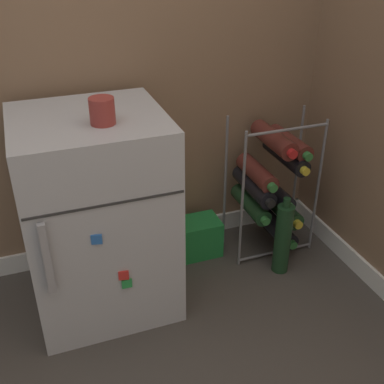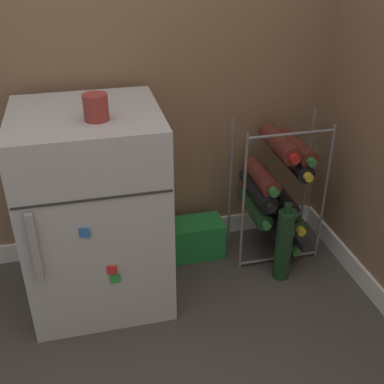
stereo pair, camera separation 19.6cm
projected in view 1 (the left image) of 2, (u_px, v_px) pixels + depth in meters
The scene contains 6 objects.
ground_plane at pixel (165, 331), 1.83m from camera, with size 14.00×14.00×0.00m, color #423D38.
mini_fridge at pixel (98, 215), 1.81m from camera, with size 0.53×0.52×0.79m.
wine_rack at pixel (271, 187), 2.15m from camera, with size 0.38×0.33×0.65m.
soda_box at pixel (190, 238), 2.21m from camera, with size 0.27×0.15×0.17m.
fridge_top_cup at pixel (102, 111), 1.53m from camera, with size 0.08×0.08×0.09m.
loose_bottle_floor at pixel (283, 238), 2.07m from camera, with size 0.07×0.07×0.37m.
Camera 1 is at (-0.36, -1.28, 1.36)m, focal length 45.00 mm.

